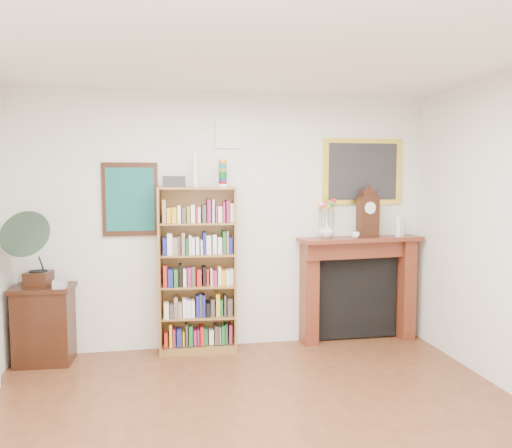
{
  "coord_description": "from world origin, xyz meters",
  "views": [
    {
      "loc": [
        -0.67,
        -2.96,
        1.86
      ],
      "look_at": [
        0.15,
        1.6,
        1.45
      ],
      "focal_mm": 35.0,
      "sensor_mm": 36.0,
      "label": 1
    }
  ],
  "objects_px": {
    "cd_stack": "(60,284)",
    "bottle_right": "(402,228)",
    "side_cabinet": "(44,325)",
    "teacup": "(356,235)",
    "fireplace": "(358,279)",
    "mantel_clock": "(368,214)",
    "gramophone": "(34,245)",
    "bottle_left": "(398,226)",
    "bookshelf": "(198,261)",
    "flower_vase": "(327,230)"
  },
  "relations": [
    {
      "from": "mantel_clock",
      "to": "fireplace",
      "type": "bearing_deg",
      "value": 147.69
    },
    {
      "from": "bookshelf",
      "to": "bottle_left",
      "type": "distance_m",
      "value": 2.31
    },
    {
      "from": "side_cabinet",
      "to": "bottle_right",
      "type": "relative_size",
      "value": 3.97
    },
    {
      "from": "mantel_clock",
      "to": "flower_vase",
      "type": "height_order",
      "value": "mantel_clock"
    },
    {
      "from": "mantel_clock",
      "to": "bottle_right",
      "type": "bearing_deg",
      "value": -7.17
    },
    {
      "from": "fireplace",
      "to": "bottle_right",
      "type": "bearing_deg",
      "value": -10.44
    },
    {
      "from": "bookshelf",
      "to": "mantel_clock",
      "type": "relative_size",
      "value": 3.86
    },
    {
      "from": "side_cabinet",
      "to": "fireplace",
      "type": "xyz_separation_m",
      "value": [
        3.39,
        0.13,
        0.32
      ]
    },
    {
      "from": "bookshelf",
      "to": "gramophone",
      "type": "relative_size",
      "value": 2.67
    },
    {
      "from": "bookshelf",
      "to": "mantel_clock",
      "type": "xyz_separation_m",
      "value": [
        1.92,
        0.02,
        0.47
      ]
    },
    {
      "from": "bookshelf",
      "to": "teacup",
      "type": "bearing_deg",
      "value": 2.64
    },
    {
      "from": "fireplace",
      "to": "teacup",
      "type": "distance_m",
      "value": 0.55
    },
    {
      "from": "mantel_clock",
      "to": "bottle_right",
      "type": "xyz_separation_m",
      "value": [
        0.41,
        -0.0,
        -0.16
      ]
    },
    {
      "from": "cd_stack",
      "to": "gramophone",
      "type": "bearing_deg",
      "value": 174.27
    },
    {
      "from": "mantel_clock",
      "to": "bottle_right",
      "type": "relative_size",
      "value": 2.66
    },
    {
      "from": "gramophone",
      "to": "teacup",
      "type": "height_order",
      "value": "gramophone"
    },
    {
      "from": "cd_stack",
      "to": "bottle_right",
      "type": "bearing_deg",
      "value": 3.33
    },
    {
      "from": "cd_stack",
      "to": "bottle_left",
      "type": "xyz_separation_m",
      "value": [
        3.65,
        0.19,
        0.5
      ]
    },
    {
      "from": "mantel_clock",
      "to": "teacup",
      "type": "height_order",
      "value": "mantel_clock"
    },
    {
      "from": "gramophone",
      "to": "mantel_clock",
      "type": "relative_size",
      "value": 1.44
    },
    {
      "from": "fireplace",
      "to": "cd_stack",
      "type": "bearing_deg",
      "value": 179.4
    },
    {
      "from": "fireplace",
      "to": "gramophone",
      "type": "distance_m",
      "value": 3.48
    },
    {
      "from": "cd_stack",
      "to": "bottle_right",
      "type": "distance_m",
      "value": 3.74
    },
    {
      "from": "bookshelf",
      "to": "teacup",
      "type": "relative_size",
      "value": 24.29
    },
    {
      "from": "bottle_right",
      "to": "fireplace",
      "type": "bearing_deg",
      "value": 174.82
    },
    {
      "from": "gramophone",
      "to": "bottle_left",
      "type": "height_order",
      "value": "gramophone"
    },
    {
      "from": "bottle_right",
      "to": "bookshelf",
      "type": "bearing_deg",
      "value": -179.6
    },
    {
      "from": "bookshelf",
      "to": "flower_vase",
      "type": "relative_size",
      "value": 12.5
    },
    {
      "from": "fireplace",
      "to": "gramophone",
      "type": "bearing_deg",
      "value": 178.7
    },
    {
      "from": "bottle_left",
      "to": "cd_stack",
      "type": "bearing_deg",
      "value": -177.09
    },
    {
      "from": "bookshelf",
      "to": "cd_stack",
      "type": "xyz_separation_m",
      "value": [
        -1.37,
        -0.2,
        -0.16
      ]
    },
    {
      "from": "bookshelf",
      "to": "mantel_clock",
      "type": "distance_m",
      "value": 1.98
    },
    {
      "from": "side_cabinet",
      "to": "teacup",
      "type": "height_order",
      "value": "teacup"
    },
    {
      "from": "gramophone",
      "to": "cd_stack",
      "type": "xyz_separation_m",
      "value": [
        0.23,
        -0.02,
        -0.39
      ]
    },
    {
      "from": "teacup",
      "to": "side_cabinet",
      "type": "bearing_deg",
      "value": -179.78
    },
    {
      "from": "flower_vase",
      "to": "bottle_right",
      "type": "relative_size",
      "value": 0.82
    },
    {
      "from": "mantel_clock",
      "to": "cd_stack",
      "type": "bearing_deg",
      "value": 177.05
    },
    {
      "from": "cd_stack",
      "to": "flower_vase",
      "type": "distance_m",
      "value": 2.86
    },
    {
      "from": "bookshelf",
      "to": "side_cabinet",
      "type": "xyz_separation_m",
      "value": [
        -1.56,
        -0.06,
        -0.6
      ]
    },
    {
      "from": "bookshelf",
      "to": "side_cabinet",
      "type": "relative_size",
      "value": 2.58
    },
    {
      "from": "teacup",
      "to": "bottle_right",
      "type": "bearing_deg",
      "value": 6.72
    },
    {
      "from": "bottle_right",
      "to": "cd_stack",
      "type": "bearing_deg",
      "value": -176.67
    },
    {
      "from": "fireplace",
      "to": "cd_stack",
      "type": "xyz_separation_m",
      "value": [
        -3.2,
        -0.26,
        0.12
      ]
    },
    {
      "from": "cd_stack",
      "to": "flower_vase",
      "type": "xyz_separation_m",
      "value": [
        2.81,
        0.23,
        0.46
      ]
    },
    {
      "from": "cd_stack",
      "to": "teacup",
      "type": "relative_size",
      "value": 1.42
    },
    {
      "from": "mantel_clock",
      "to": "bottle_right",
      "type": "height_order",
      "value": "mantel_clock"
    },
    {
      "from": "teacup",
      "to": "fireplace",
      "type": "bearing_deg",
      "value": 55.17
    },
    {
      "from": "bottle_left",
      "to": "flower_vase",
      "type": "bearing_deg",
      "value": 177.13
    },
    {
      "from": "bookshelf",
      "to": "teacup",
      "type": "height_order",
      "value": "bookshelf"
    },
    {
      "from": "mantel_clock",
      "to": "bottle_left",
      "type": "distance_m",
      "value": 0.39
    }
  ]
}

